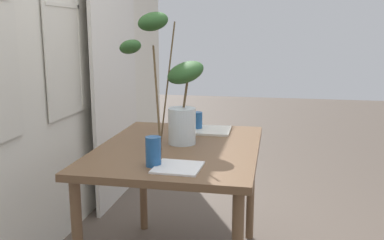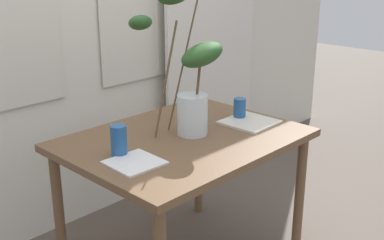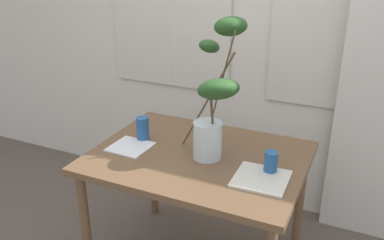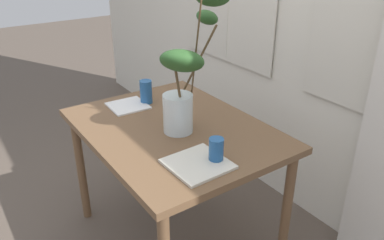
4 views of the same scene
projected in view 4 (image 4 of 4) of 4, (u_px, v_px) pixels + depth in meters
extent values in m
plane|color=brown|center=(176.00, 237.00, 2.43)|extent=(14.00, 14.00, 0.00)
cube|color=brown|center=(174.00, 130.00, 2.10)|extent=(1.16, 0.88, 0.04)
cylinder|color=brown|center=(81.00, 169.00, 2.46)|extent=(0.05, 0.05, 0.74)
cylinder|color=brown|center=(181.00, 137.00, 2.85)|extent=(0.05, 0.05, 0.74)
cylinder|color=brown|center=(286.00, 212.00, 2.08)|extent=(0.05, 0.05, 0.74)
cylinder|color=silver|center=(178.00, 113.00, 2.01)|extent=(0.16, 0.16, 0.21)
cylinder|color=silver|center=(178.00, 125.00, 2.03)|extent=(0.14, 0.14, 0.07)
cylinder|color=brown|center=(194.00, 66.00, 1.93)|extent=(0.18, 0.06, 0.67)
cylinder|color=brown|center=(180.00, 97.00, 1.94)|extent=(0.02, 0.07, 0.39)
ellipsoid|color=#285123|center=(182.00, 61.00, 1.83)|extent=(0.27, 0.27, 0.21)
cylinder|color=brown|center=(193.00, 74.00, 2.03)|extent=(0.27, 0.12, 0.54)
ellipsoid|color=#285123|center=(207.00, 17.00, 2.02)|extent=(0.16, 0.16, 0.12)
cylinder|color=#235693|center=(146.00, 92.00, 2.36)|extent=(0.07, 0.07, 0.14)
cylinder|color=#235693|center=(216.00, 150.00, 1.75)|extent=(0.07, 0.07, 0.12)
cube|color=white|center=(128.00, 106.00, 2.34)|extent=(0.22, 0.22, 0.01)
cube|color=silver|center=(198.00, 164.00, 1.75)|extent=(0.27, 0.27, 0.01)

